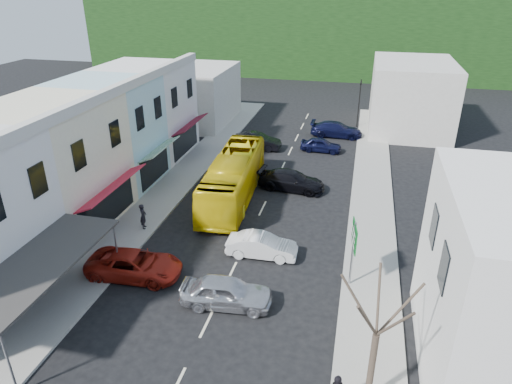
# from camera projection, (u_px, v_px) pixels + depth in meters

# --- Properties ---
(ground) EXTENTS (120.00, 120.00, 0.00)m
(ground) POSITION_uv_depth(u_px,v_px,m) (231.00, 273.00, 25.14)
(ground) COLOR black
(ground) RESTS_ON ground
(sidewalk_left) EXTENTS (3.00, 52.00, 0.15)m
(sidewalk_left) POSITION_uv_depth(u_px,v_px,m) (174.00, 186.00, 35.46)
(sidewalk_left) COLOR gray
(sidewalk_left) RESTS_ON ground
(sidewalk_right) EXTENTS (3.00, 52.00, 0.15)m
(sidewalk_right) POSITION_uv_depth(u_px,v_px,m) (372.00, 206.00, 32.35)
(sidewalk_right) COLOR gray
(sidewalk_right) RESTS_ON ground
(shopfront_row) EXTENTS (8.25, 30.00, 8.00)m
(shopfront_row) POSITION_uv_depth(u_px,v_px,m) (71.00, 156.00, 30.42)
(shopfront_row) COLOR silver
(shopfront_row) RESTS_ON ground
(distant_block_left) EXTENTS (8.00, 10.00, 6.00)m
(distant_block_left) POSITION_uv_depth(u_px,v_px,m) (194.00, 95.00, 50.09)
(distant_block_left) COLOR #B7B2A8
(distant_block_left) RESTS_ON ground
(distant_block_right) EXTENTS (8.00, 12.00, 7.00)m
(distant_block_right) POSITION_uv_depth(u_px,v_px,m) (411.00, 96.00, 47.73)
(distant_block_right) COLOR #B7B2A8
(distant_block_right) RESTS_ON ground
(hillside) EXTENTS (80.00, 26.00, 14.00)m
(hillside) POSITION_uv_depth(u_px,v_px,m) (325.00, 27.00, 79.79)
(hillside) COLOR black
(hillside) RESTS_ON ground
(bus) EXTENTS (3.27, 11.74, 3.10)m
(bus) POSITION_uv_depth(u_px,v_px,m) (234.00, 178.00, 33.08)
(bus) COLOR #DEBF0C
(bus) RESTS_ON ground
(car_silver) EXTENTS (4.54, 2.18, 1.40)m
(car_silver) POSITION_uv_depth(u_px,v_px,m) (226.00, 293.00, 22.44)
(car_silver) COLOR silver
(car_silver) RESTS_ON ground
(car_white) EXTENTS (4.45, 1.93, 1.40)m
(car_white) POSITION_uv_depth(u_px,v_px,m) (262.00, 246.00, 26.42)
(car_white) COLOR silver
(car_white) RESTS_ON ground
(car_red) EXTENTS (4.70, 2.16, 1.40)m
(car_red) POSITION_uv_depth(u_px,v_px,m) (135.00, 265.00, 24.65)
(car_red) COLOR maroon
(car_red) RESTS_ON ground
(car_black_near) EXTENTS (4.67, 2.29, 1.40)m
(car_black_near) POSITION_uv_depth(u_px,v_px,m) (291.00, 181.00, 34.75)
(car_black_near) COLOR black
(car_black_near) RESTS_ON ground
(car_navy_mid) EXTENTS (4.49, 2.03, 1.40)m
(car_navy_mid) POSITION_uv_depth(u_px,v_px,m) (321.00, 144.00, 42.32)
(car_navy_mid) COLOR black
(car_navy_mid) RESTS_ON ground
(car_black_far) EXTENTS (4.45, 1.92, 1.40)m
(car_black_far) POSITION_uv_depth(u_px,v_px,m) (257.00, 142.00, 43.00)
(car_black_far) COLOR black
(car_black_far) RESTS_ON ground
(car_navy_far) EXTENTS (4.52, 1.88, 1.40)m
(car_navy_far) POSITION_uv_depth(u_px,v_px,m) (336.00, 130.00, 46.27)
(car_navy_far) COLOR black
(car_navy_far) RESTS_ON ground
(pedestrian_left) EXTENTS (0.56, 0.69, 1.70)m
(pedestrian_left) POSITION_uv_depth(u_px,v_px,m) (143.00, 216.00, 29.04)
(pedestrian_left) COLOR black
(pedestrian_left) RESTS_ON sidewalk_left
(direction_sign) EXTENTS (0.67, 1.77, 3.81)m
(direction_sign) POSITION_uv_depth(u_px,v_px,m) (352.00, 255.00, 23.34)
(direction_sign) COLOR #075719
(direction_sign) RESTS_ON ground
(street_tree) EXTENTS (2.57, 2.57, 6.82)m
(street_tree) POSITION_uv_depth(u_px,v_px,m) (376.00, 335.00, 16.04)
(street_tree) COLOR #392D23
(street_tree) RESTS_ON ground
(traffic_signal) EXTENTS (0.82, 1.18, 5.12)m
(traffic_signal) POSITION_uv_depth(u_px,v_px,m) (359.00, 104.00, 48.48)
(traffic_signal) COLOR black
(traffic_signal) RESTS_ON ground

